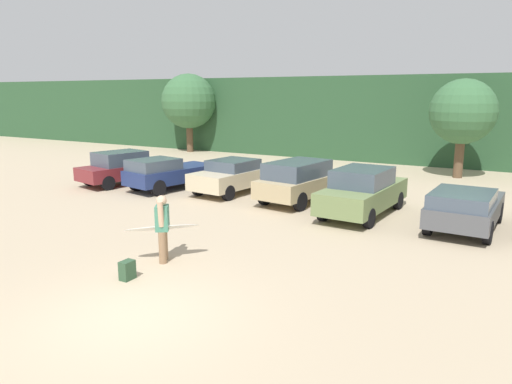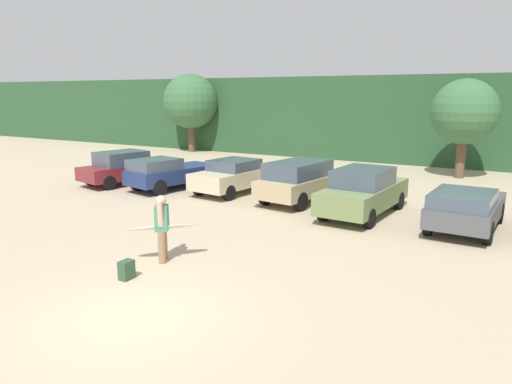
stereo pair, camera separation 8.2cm
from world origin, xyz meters
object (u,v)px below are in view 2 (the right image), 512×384
(backpack_dropped, at_px, (127,270))
(parked_car_navy, at_px, (169,172))
(parked_car_champagne, at_px, (234,175))
(parked_car_dark_gray, at_px, (466,207))
(person_adult, at_px, (162,224))
(parked_car_tan, at_px, (302,180))
(parked_car_olive_green, at_px, (363,191))
(surfboard_white, at_px, (162,228))
(parked_car_maroon, at_px, (125,167))

(backpack_dropped, bearing_deg, parked_car_navy, 124.85)
(parked_car_champagne, relative_size, parked_car_dark_gray, 1.00)
(backpack_dropped, bearing_deg, parked_car_champagne, 108.23)
(parked_car_champagne, height_order, person_adult, person_adult)
(parked_car_tan, distance_m, parked_car_dark_gray, 6.27)
(parked_car_olive_green, xyz_separation_m, surfboard_white, (-3.05, -7.18, 0.02))
(parked_car_tan, relative_size, backpack_dropped, 10.61)
(parked_car_dark_gray, distance_m, backpack_dropped, 10.42)
(parked_car_navy, distance_m, backpack_dropped, 10.68)
(person_adult, height_order, surfboard_white, person_adult)
(surfboard_white, bearing_deg, backpack_dropped, 49.36)
(parked_car_champagne, bearing_deg, parked_car_maroon, 104.67)
(surfboard_white, bearing_deg, person_adult, 99.08)
(parked_car_navy, bearing_deg, surfboard_white, -129.58)
(parked_car_tan, relative_size, parked_car_dark_gray, 1.13)
(person_adult, xyz_separation_m, surfboard_white, (-0.05, 0.04, -0.10))
(surfboard_white, bearing_deg, parked_car_dark_gray, -179.06)
(parked_car_tan, bearing_deg, parked_car_navy, 104.37)
(parked_car_olive_green, bearing_deg, parked_car_champagne, 84.31)
(parked_car_navy, bearing_deg, parked_car_dark_gray, -80.86)
(parked_car_navy, distance_m, person_adult, 9.53)
(parked_car_tan, relative_size, surfboard_white, 2.77)
(parked_car_olive_green, relative_size, person_adult, 2.75)
(parked_car_maroon, distance_m, person_adult, 11.43)
(parked_car_maroon, xyz_separation_m, parked_car_navy, (2.71, 0.00, -0.04))
(person_adult, bearing_deg, parked_car_dark_gray, -166.25)
(parked_car_champagne, height_order, backpack_dropped, parked_car_champagne)
(parked_car_olive_green, distance_m, person_adult, 7.82)
(parked_car_tan, xyz_separation_m, parked_car_dark_gray, (6.15, -1.19, -0.13))
(parked_car_tan, bearing_deg, person_adult, -173.75)
(parked_car_olive_green, bearing_deg, parked_car_tan, 75.96)
(parked_car_tan, xyz_separation_m, surfboard_white, (-0.28, -8.06, -0.00))
(parked_car_navy, bearing_deg, backpack_dropped, -133.81)
(parked_car_maroon, distance_m, surfboard_white, 11.36)
(parked_car_navy, relative_size, surfboard_white, 2.60)
(parked_car_navy, bearing_deg, parked_car_tan, -72.12)
(surfboard_white, bearing_deg, parked_car_navy, -96.88)
(parked_car_maroon, relative_size, parked_car_champagne, 1.09)
(parked_car_maroon, bearing_deg, parked_car_dark_gray, -79.42)
(parked_car_champagne, bearing_deg, backpack_dropped, -155.50)
(parked_car_dark_gray, distance_m, surfboard_white, 9.41)
(parked_car_tan, bearing_deg, parked_car_dark_gray, -93.14)
(person_adult, bearing_deg, parked_car_tan, -125.12)
(parked_car_olive_green, bearing_deg, parked_car_navy, 92.57)
(parked_car_tan, bearing_deg, surfboard_white, -174.13)
(parked_car_maroon, height_order, parked_car_tan, parked_car_tan)
(parked_car_champagne, distance_m, parked_car_dark_gray, 9.55)
(parked_car_dark_gray, xyz_separation_m, person_adult, (-6.38, -6.91, 0.23))
(parked_car_navy, bearing_deg, parked_car_olive_green, -79.72)
(parked_car_tan, distance_m, parked_car_olive_green, 2.91)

